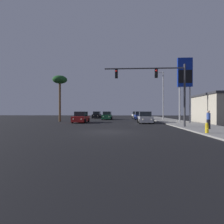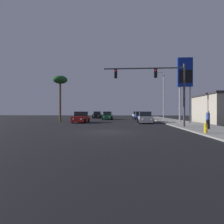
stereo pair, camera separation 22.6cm
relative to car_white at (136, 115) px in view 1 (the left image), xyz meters
The scene contains 14 objects.
ground_plane 29.14m from the car_white, 99.26° to the right, with size 120.00×120.00×0.00m, color black.
sidewalk_right 19.37m from the car_white, 75.60° to the right, with size 5.00×60.00×0.12m.
car_white is the anchor object (origin of this frame).
car_black 9.71m from the car_white, behind, with size 2.04×4.33×1.68m.
car_red 19.76m from the car_white, 119.25° to the right, with size 2.04×4.33×1.68m.
car_green 9.62m from the car_white, 132.85° to the right, with size 2.04×4.34×1.68m.
car_silver 17.67m from the car_white, 90.39° to the right, with size 2.04×4.34×1.68m.
car_blue 6.90m from the car_white, 89.18° to the right, with size 2.04×4.32×1.68m.
traffic_light_mast 25.12m from the car_white, 88.80° to the right, with size 8.42×0.36×6.50m.
street_lamp 11.75m from the car_white, 67.92° to the right, with size 1.74×0.24×9.00m.
gas_station_sign 20.10m from the car_white, 74.22° to the right, with size 2.00×0.42×9.00m.
fire_hydrant 30.20m from the car_white, 84.82° to the right, with size 0.24×0.34×0.76m.
pedestrian_on_sidewalk 27.37m from the car_white, 80.93° to the right, with size 0.34×0.32×1.67m.
palm_tree_near 21.04m from the car_white, 133.10° to the right, with size 2.40×2.40×7.66m.
Camera 1 is at (1.16, -14.48, 1.71)m, focal length 28.00 mm.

